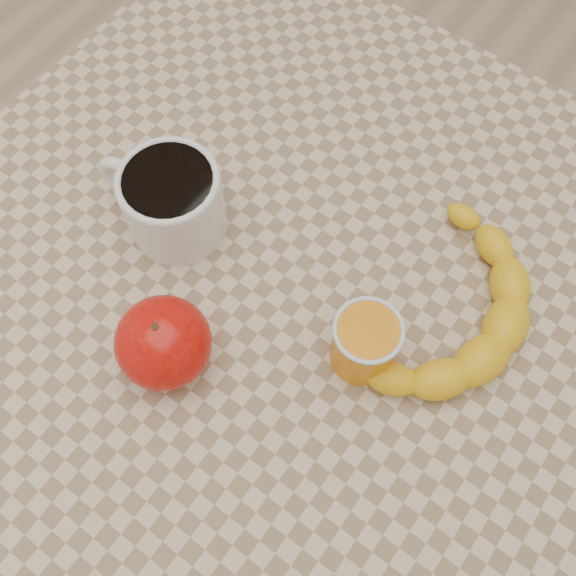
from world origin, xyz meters
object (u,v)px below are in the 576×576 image
Objects in this scene: coffee_mug at (171,199)px; table at (288,327)px; orange_juice_glass at (365,343)px; banana at (441,311)px; apple at (163,343)px.

table is at bearing 0.24° from coffee_mug.
coffee_mug is 1.98× the size of orange_juice_glass.
coffee_mug reaches higher than banana.
apple is at bearing -52.24° from coffee_mug.
table is at bearing 65.80° from apple.
apple reaches higher than orange_juice_glass.
coffee_mug is 0.28m from banana.
coffee_mug is 0.15m from apple.
orange_juice_glass is at bearing -104.37° from banana.
apple is 0.30× the size of banana.
coffee_mug is at bearing -179.76° from table.
table is 5.53× the size of coffee_mug.
banana is (0.18, 0.18, -0.02)m from apple.
orange_juice_glass is (0.23, -0.01, -0.01)m from coffee_mug.
table is 9.03× the size of apple.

